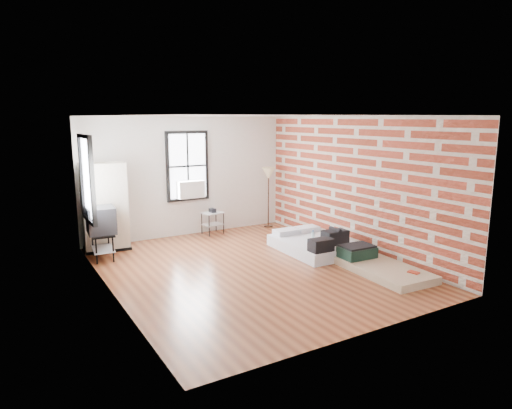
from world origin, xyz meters
TOP-DOWN VIEW (x-y plane):
  - ground at (0.00, 0.00)m, footprint 6.00×6.00m
  - room_shell at (0.23, 0.36)m, footprint 5.02×6.02m
  - mattress_main at (1.74, 0.30)m, footprint 1.37×1.82m
  - mattress_bare at (1.94, -1.30)m, footprint 1.02×1.81m
  - wardrobe at (-2.00, 2.65)m, footprint 0.98×0.62m
  - side_table at (0.51, 2.72)m, footprint 0.53×0.45m
  - floor_lamp at (2.05, 2.65)m, footprint 0.33×0.33m
  - tv_stand at (-2.21, 2.03)m, footprint 0.57×0.78m

SIDE VIEW (x-z plane):
  - ground at x=0.00m, z-range 0.00..0.00m
  - mattress_bare at x=1.94m, z-range -0.08..0.30m
  - mattress_main at x=1.74m, z-range -0.13..0.44m
  - side_table at x=0.51m, z-range 0.10..0.73m
  - tv_stand at x=-2.21m, z-range 0.23..1.28m
  - wardrobe at x=-2.00m, z-range 0.00..1.85m
  - floor_lamp at x=2.05m, z-range 0.54..2.07m
  - room_shell at x=0.23m, z-range 0.33..3.14m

